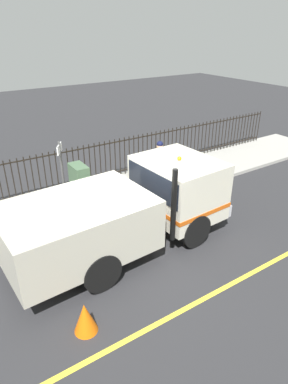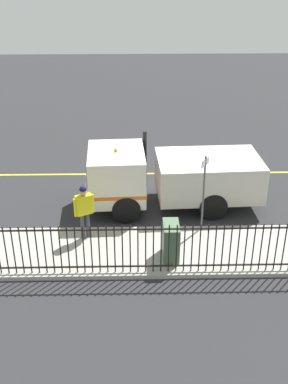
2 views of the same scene
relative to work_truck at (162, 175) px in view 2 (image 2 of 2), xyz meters
name	(u,v)px [view 2 (image 2 of 2)]	position (x,y,z in m)	size (l,w,h in m)	color
ground_plane	(172,203)	(-0.19, 0.38, -1.22)	(53.87, 53.87, 0.00)	#2B2B2D
sidewalk_slab	(180,250)	(2.99, 0.38, -1.15)	(2.61, 24.49, 0.13)	#A3A099
lane_marking	(167,173)	(-2.70, 0.38, -1.21)	(0.12, 22.04, 0.01)	yellow
work_truck	(162,175)	(0.00, 0.00, 0.00)	(2.64, 6.22, 2.45)	silver
worker_standing	(84,206)	(2.26, -2.52, 0.01)	(0.43, 0.59, 1.79)	yellow
iron_fence	(184,248)	(4.10, 0.38, -0.32)	(0.04, 20.85, 1.51)	black
utility_cabinet	(171,241)	(3.39, 0.07, -0.54)	(0.85, 0.46, 1.10)	#4C6B4C
traffic_cone	(219,172)	(-2.04, 2.38, -0.88)	(0.48, 0.48, 0.68)	orange
street_sign	(204,185)	(1.84, 1.18, 0.49)	(0.44, 0.30, 2.55)	#4C4C4C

